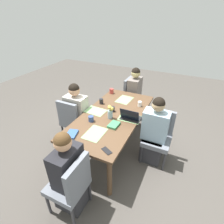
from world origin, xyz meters
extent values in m
plane|color=#4C4742|center=(0.00, 0.00, 0.00)|extent=(10.00, 10.00, 0.00)
cube|color=brown|center=(0.00, 0.00, 0.72)|extent=(1.97, 0.95, 0.04)
cylinder|color=brown|center=(-0.91, -0.39, 0.35)|extent=(0.07, 0.07, 0.70)
cylinder|color=brown|center=(0.91, -0.39, 0.35)|extent=(0.07, 0.07, 0.70)
cylinder|color=brown|center=(-0.91, 0.39, 0.35)|extent=(0.07, 0.07, 0.70)
cylinder|color=brown|center=(0.91, 0.39, 0.35)|extent=(0.07, 0.07, 0.70)
cube|color=slate|center=(1.29, 0.00, 0.41)|extent=(0.44, 0.44, 0.08)
cube|color=slate|center=(1.29, 0.19, 0.68)|extent=(0.42, 0.06, 0.45)
cylinder|color=#333338|center=(1.48, -0.19, 0.18)|extent=(0.04, 0.04, 0.37)
cylinder|color=#333338|center=(1.10, -0.19, 0.18)|extent=(0.04, 0.04, 0.37)
cylinder|color=#333338|center=(1.48, 0.19, 0.18)|extent=(0.04, 0.04, 0.37)
cylinder|color=#333338|center=(1.10, 0.19, 0.18)|extent=(0.04, 0.04, 0.37)
cube|color=#2D2D33|center=(1.23, 0.00, 0.23)|extent=(0.34, 0.36, 0.45)
cube|color=#232328|center=(1.23, 0.00, 0.70)|extent=(0.40, 0.24, 0.50)
sphere|color=tan|center=(1.23, 0.00, 1.07)|extent=(0.20, 0.20, 0.20)
sphere|color=#51381E|center=(1.23, 0.00, 1.10)|extent=(0.19, 0.19, 0.19)
cube|color=slate|center=(0.05, -0.77, 0.41)|extent=(0.44, 0.44, 0.08)
cube|color=slate|center=(0.24, -0.77, 0.68)|extent=(0.06, 0.42, 0.45)
cylinder|color=#333338|center=(-0.14, -0.96, 0.18)|extent=(0.04, 0.04, 0.37)
cylinder|color=#333338|center=(-0.14, -0.58, 0.18)|extent=(0.04, 0.04, 0.37)
cylinder|color=#333338|center=(0.24, -0.96, 0.18)|extent=(0.04, 0.04, 0.37)
cylinder|color=#333338|center=(0.24, -0.58, 0.18)|extent=(0.04, 0.04, 0.37)
cube|color=#2D2D33|center=(0.05, -0.71, 0.23)|extent=(0.36, 0.34, 0.45)
cube|color=#B7B2A8|center=(0.05, -0.71, 0.70)|extent=(0.24, 0.40, 0.50)
sphere|color=tan|center=(0.05, -0.71, 1.07)|extent=(0.20, 0.20, 0.20)
sphere|color=black|center=(0.05, -0.71, 1.10)|extent=(0.19, 0.19, 0.19)
cube|color=slate|center=(-0.05, 0.80, 0.41)|extent=(0.44, 0.44, 0.08)
cube|color=slate|center=(-0.24, 0.80, 0.68)|extent=(0.06, 0.42, 0.45)
cylinder|color=#333338|center=(0.14, 0.99, 0.18)|extent=(0.04, 0.04, 0.37)
cylinder|color=#333338|center=(0.14, 0.61, 0.18)|extent=(0.04, 0.04, 0.37)
cylinder|color=#333338|center=(-0.24, 0.99, 0.18)|extent=(0.04, 0.04, 0.37)
cylinder|color=#333338|center=(-0.24, 0.61, 0.18)|extent=(0.04, 0.04, 0.37)
cube|color=#2D2D33|center=(-0.05, 0.74, 0.23)|extent=(0.36, 0.34, 0.45)
cube|color=#99B7CC|center=(-0.05, 0.74, 0.70)|extent=(0.24, 0.40, 0.50)
sphere|color=tan|center=(-0.05, 0.74, 1.07)|extent=(0.20, 0.20, 0.20)
sphere|color=black|center=(-0.05, 0.74, 1.10)|extent=(0.19, 0.19, 0.19)
cube|color=slate|center=(-1.35, -0.04, 0.41)|extent=(0.44, 0.44, 0.08)
cube|color=slate|center=(-1.35, -0.23, 0.68)|extent=(0.42, 0.06, 0.45)
cylinder|color=#333338|center=(-1.54, 0.15, 0.18)|extent=(0.04, 0.04, 0.37)
cylinder|color=#333338|center=(-1.16, 0.15, 0.18)|extent=(0.04, 0.04, 0.37)
cylinder|color=#333338|center=(-1.54, -0.23, 0.18)|extent=(0.04, 0.04, 0.37)
cylinder|color=#333338|center=(-1.16, -0.23, 0.18)|extent=(0.04, 0.04, 0.37)
cube|color=#2D2D33|center=(-1.29, -0.04, 0.23)|extent=(0.34, 0.36, 0.45)
cube|color=slate|center=(-1.29, -0.04, 0.70)|extent=(0.40, 0.24, 0.50)
sphere|color=tan|center=(-1.29, -0.04, 1.07)|extent=(0.20, 0.20, 0.20)
sphere|color=black|center=(-1.29, -0.04, 1.10)|extent=(0.19, 0.19, 0.19)
cylinder|color=#8EA8B7|center=(0.11, 0.02, 0.81)|extent=(0.08, 0.08, 0.14)
sphere|color=gold|center=(0.13, 0.02, 0.94)|extent=(0.06, 0.06, 0.06)
cylinder|color=#477A3D|center=(0.13, 0.02, 0.91)|extent=(0.01, 0.01, 0.06)
sphere|color=gold|center=(0.11, 0.05, 0.92)|extent=(0.07, 0.07, 0.07)
cylinder|color=#477A3D|center=(0.11, 0.05, 0.90)|extent=(0.01, 0.01, 0.04)
sphere|color=gold|center=(0.11, 0.02, 0.93)|extent=(0.06, 0.06, 0.06)
cylinder|color=#477A3D|center=(0.11, 0.02, 0.90)|extent=(0.01, 0.01, 0.05)
sphere|color=gold|center=(0.12, 0.01, 0.95)|extent=(0.06, 0.06, 0.06)
cylinder|color=#477A3D|center=(0.12, 0.01, 0.91)|extent=(0.01, 0.01, 0.07)
cube|color=#7FAD70|center=(0.58, 0.00, 0.74)|extent=(0.36, 0.26, 0.00)
cube|color=#7FAD70|center=(0.02, -0.31, 0.74)|extent=(0.28, 0.37, 0.00)
cube|color=#7FAD70|center=(-0.02, 0.31, 0.74)|extent=(0.28, 0.37, 0.00)
cube|color=#7FAD70|center=(-0.61, -0.02, 0.74)|extent=(0.38, 0.28, 0.00)
cube|color=black|center=(-0.02, 0.33, 0.75)|extent=(0.22, 0.32, 0.02)
cube|color=black|center=(0.06, 0.33, 0.85)|extent=(0.06, 0.31, 0.19)
cylinder|color=#AD3D38|center=(-0.77, -0.38, 0.79)|extent=(0.09, 0.09, 0.10)
cylinder|color=#33477A|center=(0.33, -0.22, 0.78)|extent=(0.09, 0.09, 0.09)
cylinder|color=white|center=(-0.49, 0.34, 0.78)|extent=(0.07, 0.07, 0.09)
cylinder|color=#232328|center=(-0.27, -0.35, 0.79)|extent=(0.07, 0.07, 0.10)
cylinder|color=#232328|center=(-0.10, -0.04, 0.78)|extent=(0.08, 0.08, 0.09)
cube|color=#335693|center=(0.76, -0.28, 0.75)|extent=(0.23, 0.19, 0.03)
cube|color=#3D7F56|center=(0.29, 0.17, 0.75)|extent=(0.21, 0.15, 0.04)
cube|color=black|center=(0.83, 0.32, 0.74)|extent=(0.13, 0.17, 0.01)
camera|label=1|loc=(2.30, 1.10, 2.32)|focal=28.05mm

